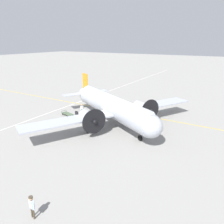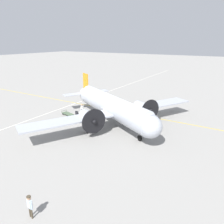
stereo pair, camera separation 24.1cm
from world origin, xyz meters
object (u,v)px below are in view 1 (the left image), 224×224
passenger_boarding (82,108)px  baggage_cart (68,114)px  crew_foreground (32,205)px  airliner_main (114,107)px  suitcase_near_door (77,113)px  suitcase_upright_spare (82,114)px

passenger_boarding → baggage_cart: bearing=173.6°
crew_foreground → airliner_main: bearing=113.1°
crew_foreground → suitcase_near_door: size_ratio=2.78×
passenger_boarding → airliner_main: bearing=-68.5°
crew_foreground → baggage_cart: bearing=135.8°
passenger_boarding → suitcase_near_door: 1.17m
suitcase_near_door → baggage_cart: suitcase_near_door is taller
airliner_main → suitcase_near_door: bearing=-156.1°
crew_foreground → suitcase_upright_spare: bearing=129.6°
airliner_main → suitcase_near_door: (7.10, -0.56, -2.27)m
crew_foreground → baggage_cart: 20.67m
passenger_boarding → suitcase_upright_spare: bearing=-111.3°
airliner_main → crew_foreground: airliner_main is taller
suitcase_near_door → passenger_boarding: bearing=-121.2°
crew_foreground → suitcase_near_door: 20.94m
airliner_main → passenger_boarding: (6.62, -1.35, -1.55)m
crew_foreground → baggage_cart: (12.10, -16.74, -0.79)m
airliner_main → baggage_cart: airliner_main is taller
airliner_main → passenger_boarding: 6.93m
suitcase_near_door → airliner_main: bearing=175.5°
suitcase_upright_spare → airliner_main: bearing=172.6°
baggage_cart → suitcase_near_door: bearing=60.7°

